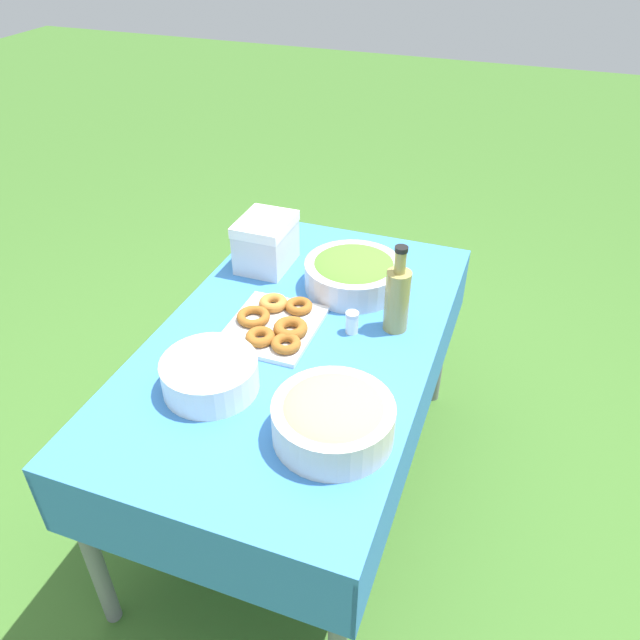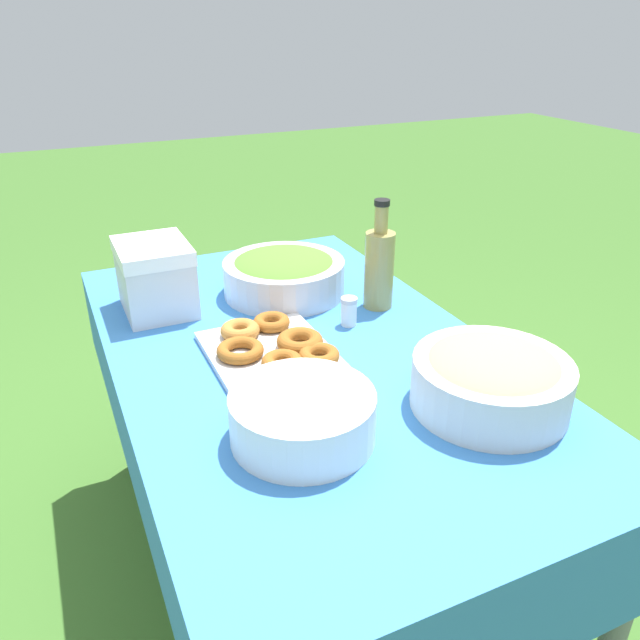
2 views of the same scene
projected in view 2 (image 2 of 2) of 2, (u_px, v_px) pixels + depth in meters
ground_plane at (307, 572)px, 1.81m from camera, size 14.00×14.00×0.00m
picnic_table at (305, 384)px, 1.52m from camera, size 1.48×0.87×0.74m
salad_bowl at (284, 273)px, 1.76m from camera, size 0.34×0.34×0.12m
pasta_bowl at (491, 378)px, 1.24m from camera, size 0.32×0.32×0.13m
donut_platter at (273, 348)px, 1.45m from camera, size 0.32×0.29×0.05m
plate_stack at (303, 417)px, 1.16m from camera, size 0.27×0.27×0.10m
olive_oil_bottle at (379, 266)px, 1.66m from camera, size 0.08×0.08×0.30m
cooler_box at (155, 277)px, 1.64m from camera, size 0.22×0.18×0.19m
salt_shaker at (349, 311)px, 1.59m from camera, size 0.04×0.04×0.07m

